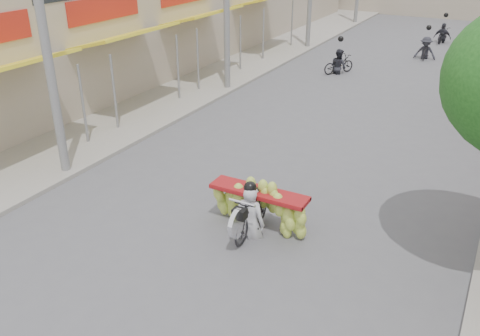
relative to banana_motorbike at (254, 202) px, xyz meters
name	(u,v)px	position (x,y,z in m)	size (l,w,h in m)	color
ground	(160,298)	(-0.50, -2.84, -0.74)	(120.00, 120.00, 0.00)	#535358
sidewalk_left	(229,68)	(-7.50, 12.16, -0.68)	(4.00, 60.00, 0.12)	gray
utility_pole_near	(42,24)	(-5.90, 0.16, 3.28)	(0.60, 0.24, 8.00)	slate
banana_motorbike	(254,202)	(0.00, 0.00, 0.00)	(2.25, 1.84, 2.25)	black
bg_motorbike_a	(339,57)	(-2.68, 13.86, 0.02)	(1.30, 1.59, 1.95)	black
bg_motorbike_b	(427,42)	(0.32, 18.65, 0.13)	(1.11, 1.57, 1.95)	black
bg_motorbike_c	(444,28)	(0.47, 23.24, 0.08)	(1.02, 1.52, 1.95)	black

